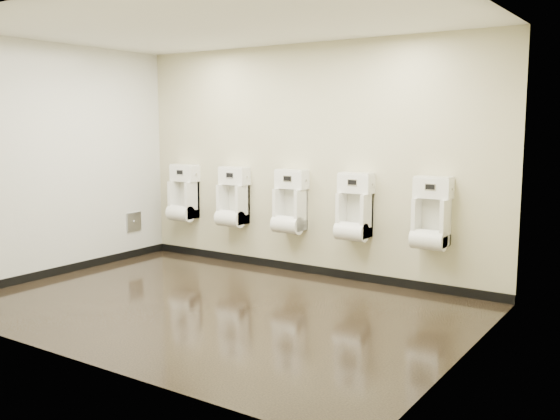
# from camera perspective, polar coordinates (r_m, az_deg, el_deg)

# --- Properties ---
(ground) EXTENTS (5.00, 3.50, 0.00)m
(ground) POSITION_cam_1_polar(r_m,az_deg,el_deg) (6.45, -5.66, -8.76)
(ground) COLOR black
(ground) RESTS_ON ground
(ceiling) EXTENTS (5.00, 3.50, 0.00)m
(ceiling) POSITION_cam_1_polar(r_m,az_deg,el_deg) (6.25, -6.02, 16.64)
(ceiling) COLOR white
(back_wall) EXTENTS (5.00, 0.02, 2.80)m
(back_wall) POSITION_cam_1_polar(r_m,az_deg,el_deg) (7.62, 2.59, 4.55)
(back_wall) COLOR beige
(back_wall) RESTS_ON ground
(front_wall) EXTENTS (5.00, 0.02, 2.80)m
(front_wall) POSITION_cam_1_polar(r_m,az_deg,el_deg) (4.98, -18.76, 2.33)
(front_wall) COLOR beige
(front_wall) RESTS_ON ground
(left_wall) EXTENTS (0.02, 3.50, 2.80)m
(left_wall) POSITION_cam_1_polar(r_m,az_deg,el_deg) (8.02, -19.80, 4.26)
(left_wall) COLOR beige
(left_wall) RESTS_ON ground
(right_wall) EXTENTS (0.02, 3.50, 2.80)m
(right_wall) POSITION_cam_1_polar(r_m,az_deg,el_deg) (5.00, 16.91, 2.43)
(right_wall) COLOR beige
(right_wall) RESTS_ON ground
(tile_overlay_left) EXTENTS (0.01, 3.50, 2.80)m
(tile_overlay_left) POSITION_cam_1_polar(r_m,az_deg,el_deg) (8.01, -19.78, 4.26)
(tile_overlay_left) COLOR silver
(tile_overlay_left) RESTS_ON ground
(skirting_back) EXTENTS (5.00, 0.02, 0.10)m
(skirting_back) POSITION_cam_1_polar(r_m,az_deg,el_deg) (7.81, 2.48, -5.39)
(skirting_back) COLOR black
(skirting_back) RESTS_ON ground
(skirting_left) EXTENTS (0.02, 3.50, 0.10)m
(skirting_left) POSITION_cam_1_polar(r_m,az_deg,el_deg) (8.20, -19.30, -5.20)
(skirting_left) COLOR black
(skirting_left) RESTS_ON ground
(access_panel) EXTENTS (0.04, 0.25, 0.25)m
(access_panel) POSITION_cam_1_polar(r_m,az_deg,el_deg) (8.86, -13.22, -1.03)
(access_panel) COLOR #9E9EA3
(access_panel) RESTS_ON left_wall
(urinal_0) EXTENTS (0.41, 0.31, 0.76)m
(urinal_0) POSITION_cam_1_polar(r_m,az_deg,el_deg) (8.73, -8.84, 1.18)
(urinal_0) COLOR white
(urinal_0) RESTS_ON back_wall
(urinal_1) EXTENTS (0.41, 0.31, 0.76)m
(urinal_1) POSITION_cam_1_polar(r_m,az_deg,el_deg) (8.17, -4.35, 0.79)
(urinal_1) COLOR white
(urinal_1) RESTS_ON back_wall
(urinal_2) EXTENTS (0.41, 0.31, 0.76)m
(urinal_2) POSITION_cam_1_polar(r_m,az_deg,el_deg) (7.66, 0.91, 0.33)
(urinal_2) COLOR white
(urinal_2) RESTS_ON back_wall
(urinal_3) EXTENTS (0.41, 0.31, 0.76)m
(urinal_3) POSITION_cam_1_polar(r_m,az_deg,el_deg) (7.22, 6.78, -0.19)
(urinal_3) COLOR white
(urinal_3) RESTS_ON back_wall
(urinal_4) EXTENTS (0.41, 0.31, 0.76)m
(urinal_4) POSITION_cam_1_polar(r_m,az_deg,el_deg) (6.86, 13.64, -0.79)
(urinal_4) COLOR white
(urinal_4) RESTS_ON back_wall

